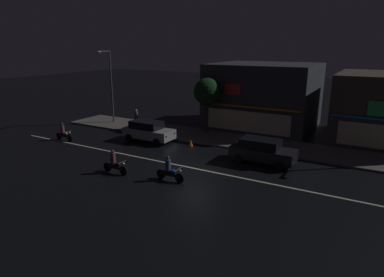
# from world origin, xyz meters

# --- Properties ---
(ground_plane) EXTENTS (140.00, 140.00, 0.00)m
(ground_plane) POSITION_xyz_m (0.00, 0.00, 0.00)
(ground_plane) COLOR black
(lane_divider_stripe) EXTENTS (33.26, 0.16, 0.01)m
(lane_divider_stripe) POSITION_xyz_m (0.00, 0.00, 0.01)
(lane_divider_stripe) COLOR beige
(lane_divider_stripe) RESTS_ON ground
(sidewalk_far) EXTENTS (35.01, 4.25, 0.14)m
(sidewalk_far) POSITION_xyz_m (0.00, 7.19, 0.07)
(sidewalk_far) COLOR #5B5954
(sidewalk_far) RESTS_ON ground
(storefront_center_block) EXTENTS (9.46, 8.79, 6.07)m
(storefront_center_block) POSITION_xyz_m (-0.00, 13.63, 3.03)
(storefront_center_block) COLOR #383A3F
(storefront_center_block) RESTS_ON ground
(streetlamp_west) EXTENTS (0.44, 1.64, 7.14)m
(streetlamp_west) POSITION_xyz_m (-13.66, 7.11, 4.35)
(streetlamp_west) COLOR #47494C
(streetlamp_west) RESTS_ON sidewalk_far
(pedestrian_on_sidewalk) EXTENTS (0.34, 0.34, 1.84)m
(pedestrian_on_sidewalk) POSITION_xyz_m (-9.77, 6.24, 1.00)
(pedestrian_on_sidewalk) COLOR #4C664C
(pedestrian_on_sidewalk) RESTS_ON sidewalk_far
(street_tree) EXTENTS (2.38, 2.38, 4.86)m
(street_tree) POSITION_xyz_m (-3.37, 8.21, 3.78)
(street_tree) COLOR #473323
(street_tree) RESTS_ON sidewalk_far
(parked_car_near_kerb) EXTENTS (4.30, 1.98, 1.67)m
(parked_car_near_kerb) POSITION_xyz_m (-6.58, 3.79, 0.87)
(parked_car_near_kerb) COLOR #9EA0A5
(parked_car_near_kerb) RESTS_ON ground
(parked_car_trailing) EXTENTS (4.30, 1.98, 1.67)m
(parked_car_trailing) POSITION_xyz_m (3.40, 3.21, 0.87)
(parked_car_trailing) COLOR black
(parked_car_trailing) RESTS_ON ground
(motorcycle_lead) EXTENTS (1.90, 0.60, 1.52)m
(motorcycle_lead) POSITION_xyz_m (-12.83, 0.39, 0.63)
(motorcycle_lead) COLOR black
(motorcycle_lead) RESTS_ON ground
(motorcycle_opposite_lane) EXTENTS (1.90, 0.60, 1.52)m
(motorcycle_opposite_lane) POSITION_xyz_m (-0.32, -2.47, 0.63)
(motorcycle_opposite_lane) COLOR black
(motorcycle_opposite_lane) RESTS_ON ground
(motorcycle_trailing_far) EXTENTS (1.90, 0.60, 1.52)m
(motorcycle_trailing_far) POSITION_xyz_m (-3.96, -3.17, 0.63)
(motorcycle_trailing_far) COLOR black
(motorcycle_trailing_far) RESTS_ON ground
(traffic_cone) EXTENTS (0.36, 0.36, 0.55)m
(traffic_cone) POSITION_xyz_m (-2.76, 4.25, 0.28)
(traffic_cone) COLOR orange
(traffic_cone) RESTS_ON ground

